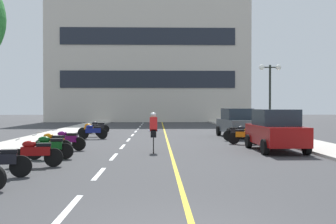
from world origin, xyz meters
TOP-DOWN VIEW (x-y plane):
  - ground_plane at (0.00, 21.00)m, footprint 140.00×140.00m
  - curb_left at (-7.20, 24.00)m, footprint 2.40×72.00m
  - curb_right at (7.20, 24.00)m, footprint 2.40×72.00m
  - lane_dash_0 at (-2.00, 2.00)m, footprint 0.14×2.20m
  - lane_dash_1 at (-2.00, 6.00)m, footprint 0.14×2.20m
  - lane_dash_2 at (-2.00, 10.00)m, footprint 0.14×2.20m
  - lane_dash_3 at (-2.00, 14.00)m, footprint 0.14×2.20m
  - lane_dash_4 at (-2.00, 18.00)m, footprint 0.14×2.20m
  - lane_dash_5 at (-2.00, 22.00)m, footprint 0.14×2.20m
  - lane_dash_6 at (-2.00, 26.00)m, footprint 0.14×2.20m
  - lane_dash_7 at (-2.00, 30.00)m, footprint 0.14×2.20m
  - lane_dash_8 at (-2.00, 34.00)m, footprint 0.14×2.20m
  - lane_dash_9 at (-2.00, 38.00)m, footprint 0.14×2.20m
  - lane_dash_10 at (-2.00, 42.00)m, footprint 0.14×2.20m
  - lane_dash_11 at (-2.00, 46.00)m, footprint 0.14×2.20m
  - centre_line_yellow at (0.25, 24.00)m, footprint 0.12×66.00m
  - office_building at (-1.48, 48.55)m, footprint 25.80×7.22m
  - street_lamp_mid at (7.02, 20.63)m, footprint 1.46×0.36m
  - parked_car_near at (4.82, 11.82)m, footprint 1.96×4.22m
  - parked_car_mid at (4.74, 20.08)m, footprint 2.19×4.32m
  - motorcycle_2 at (-4.22, 7.32)m, footprint 1.69×0.60m
  - motorcycle_3 at (-4.27, 9.23)m, footprint 1.70×0.60m
  - motorcycle_4 at (-4.56, 10.85)m, footprint 1.66×0.75m
  - motorcycle_5 at (-4.32, 12.28)m, footprint 1.70×0.60m
  - motorcycle_6 at (4.17, 15.00)m, footprint 1.68×0.67m
  - motorcycle_7 at (4.26, 17.15)m, footprint 1.70×0.60m
  - motorcycle_8 at (-4.15, 18.56)m, footprint 1.70×0.60m
  - motorcycle_9 at (-4.56, 20.47)m, footprint 1.70×0.60m
  - motorcycle_10 at (-4.64, 23.81)m, footprint 1.65×0.77m
  - cyclist_rider at (-0.48, 11.51)m, footprint 0.42×1.77m

SIDE VIEW (x-z plane):
  - ground_plane at x=0.00m, z-range 0.00..0.00m
  - lane_dash_0 at x=-2.00m, z-range 0.00..0.01m
  - lane_dash_1 at x=-2.00m, z-range 0.00..0.01m
  - lane_dash_2 at x=-2.00m, z-range 0.00..0.01m
  - lane_dash_3 at x=-2.00m, z-range 0.00..0.01m
  - lane_dash_4 at x=-2.00m, z-range 0.00..0.01m
  - lane_dash_5 at x=-2.00m, z-range 0.00..0.01m
  - lane_dash_6 at x=-2.00m, z-range 0.00..0.01m
  - lane_dash_7 at x=-2.00m, z-range 0.00..0.01m
  - lane_dash_8 at x=-2.00m, z-range 0.00..0.01m
  - lane_dash_9 at x=-2.00m, z-range 0.00..0.01m
  - lane_dash_10 at x=-2.00m, z-range 0.00..0.01m
  - lane_dash_11 at x=-2.00m, z-range 0.00..0.01m
  - centre_line_yellow at x=0.25m, z-range 0.00..0.01m
  - curb_left at x=-7.20m, z-range 0.00..0.12m
  - curb_right at x=7.20m, z-range 0.00..0.12m
  - motorcycle_2 at x=-4.22m, z-range 0.01..0.93m
  - motorcycle_3 at x=-4.27m, z-range 0.01..0.93m
  - motorcycle_4 at x=-4.56m, z-range 0.01..0.93m
  - motorcycle_5 at x=-4.32m, z-range 0.01..0.93m
  - motorcycle_6 at x=4.17m, z-range 0.01..0.93m
  - motorcycle_7 at x=4.26m, z-range 0.01..0.93m
  - motorcycle_8 at x=-4.15m, z-range 0.01..0.93m
  - motorcycle_9 at x=-4.56m, z-range 0.01..0.93m
  - motorcycle_10 at x=-4.64m, z-range 0.01..0.93m
  - cyclist_rider at x=-0.48m, z-range 0.03..1.74m
  - parked_car_near at x=4.82m, z-range 0.01..1.83m
  - parked_car_mid at x=4.74m, z-range 0.01..1.83m
  - street_lamp_mid at x=7.02m, z-range 1.23..5.78m
  - office_building at x=-1.48m, z-range 0.00..17.75m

